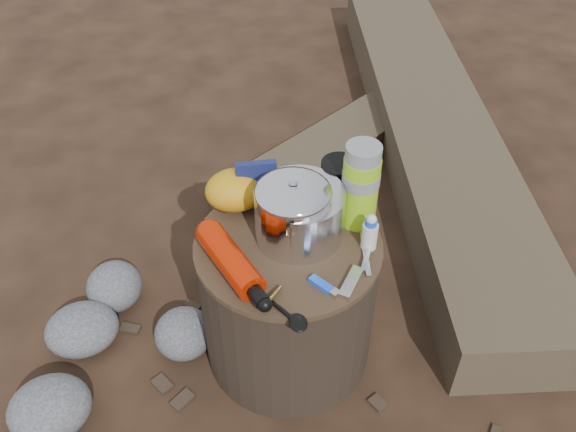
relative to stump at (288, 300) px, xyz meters
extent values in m
plane|color=#301F15|center=(0.00, 0.00, -0.20)|extent=(60.00, 60.00, 0.00)
cylinder|color=black|center=(0.00, 0.00, 0.00)|extent=(0.43, 0.43, 0.39)
cube|color=#423727|center=(0.72, 0.79, -0.11)|extent=(0.71, 2.17, 0.18)
cube|color=#423727|center=(0.41, 0.83, -0.15)|extent=(1.09, 0.80, 0.10)
cylinder|color=silver|center=(0.03, 0.03, 0.26)|extent=(0.20, 0.20, 0.12)
cylinder|color=silver|center=(0.01, 0.01, 0.28)|extent=(0.17, 0.17, 0.17)
cylinder|color=#8EC717|center=(0.18, 0.04, 0.30)|extent=(0.08, 0.08, 0.21)
cylinder|color=black|center=(0.15, 0.11, 0.26)|extent=(0.08, 0.08, 0.12)
ellipsoid|color=orange|center=(-0.09, 0.16, 0.25)|extent=(0.14, 0.12, 0.10)
cube|color=#151D51|center=(-0.04, 0.15, 0.26)|extent=(0.10, 0.03, 0.12)
cube|color=blue|center=(0.04, -0.14, 0.20)|extent=(0.06, 0.07, 0.01)
cube|color=silver|center=(0.10, -0.15, 0.20)|extent=(0.08, 0.09, 0.01)
cylinder|color=silver|center=(0.18, -0.05, 0.24)|extent=(0.04, 0.04, 0.08)
camera|label=1|loc=(-0.21, -0.96, 1.18)|focal=38.21mm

